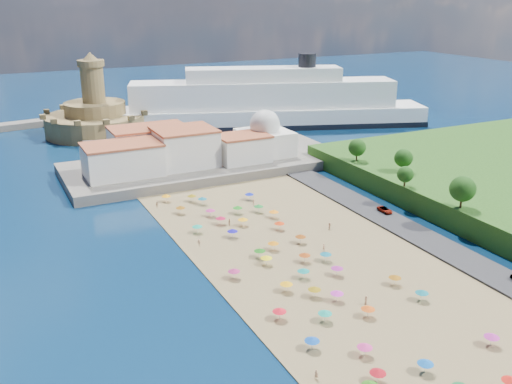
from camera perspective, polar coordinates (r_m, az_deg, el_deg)
ground at (r=120.35m, az=3.60°, el=-7.42°), size 700.00×700.00×0.00m
terrace at (r=185.47m, az=-4.92°, el=2.76°), size 90.00×36.00×3.00m
jetty at (r=211.95m, az=-14.00°, el=4.28°), size 18.00×70.00×2.40m
waterfront_buildings at (r=180.21m, az=-8.92°, el=4.22°), size 57.00×29.00×11.00m
domed_building at (r=189.68m, az=0.89°, el=5.55°), size 16.00×16.00×15.00m
fortress at (r=239.43m, az=-15.73°, el=7.16°), size 40.00×40.00×32.40m
cruise_ship at (r=243.98m, az=0.76°, el=8.64°), size 137.95×65.40×30.35m
beach_parasols at (r=110.82m, az=5.89°, el=-8.72°), size 31.29×118.07×2.20m
beachgoers at (r=121.70m, az=3.36°, el=-6.52°), size 37.09×100.63×1.77m
parked_cars at (r=132.46m, az=19.87°, el=-5.36°), size 2.30×56.09×1.41m
hillside_trees at (r=141.66m, az=22.18°, el=-0.24°), size 14.63×106.49×7.82m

